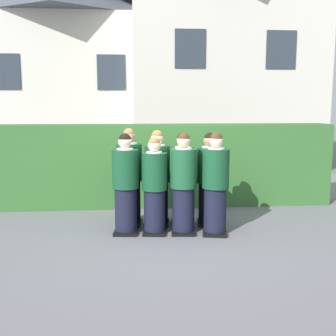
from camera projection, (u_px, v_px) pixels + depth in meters
ground_plane at (169, 233)px, 6.79m from camera, size 60.00×60.00×0.00m
student_front_row_0 at (126, 186)px, 6.67m from camera, size 0.43×0.54×1.65m
student_front_row_1 at (154, 188)px, 6.66m from camera, size 0.43×0.50×1.59m
student_front_row_2 at (183, 186)px, 6.68m from camera, size 0.43×0.51×1.66m
student_front_row_3 at (215, 186)px, 6.62m from camera, size 0.47×0.54×1.67m
student_rear_row_0 at (129, 179)px, 7.15m from camera, size 0.44×0.55×1.71m
student_rear_row_1 at (157, 180)px, 7.14m from camera, size 0.46×0.56×1.67m
student_rear_row_2 at (183, 182)px, 7.12m from camera, size 0.42×0.53×1.63m
student_rear_row_3 at (209, 181)px, 7.14m from camera, size 0.43×0.51×1.63m
hedge at (161, 165)px, 8.55m from camera, size 7.09×0.70×1.70m
school_building_main at (69, 60)px, 14.92m from camera, size 7.75×4.44×7.24m
school_building_annex at (221, 49)px, 14.01m from camera, size 6.39×4.50×7.80m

